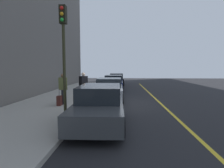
{
  "coord_description": "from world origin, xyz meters",
  "views": [
    {
      "loc": [
        11.34,
        0.8,
        2.21
      ],
      "look_at": [
        -2.27,
        0.01,
        0.99
      ],
      "focal_mm": 28.63,
      "sensor_mm": 36.0,
      "label": 1
    }
  ],
  "objects_px": {
    "parked_car_black": "(116,79)",
    "traffic_light_pole": "(64,44)",
    "pedestrian_black_coat": "(83,86)",
    "pedestrian_olive_coat": "(63,88)",
    "parked_car_charcoal": "(100,105)",
    "rolling_suitcase": "(59,101)",
    "parked_car_navy": "(114,83)",
    "parked_car_silver": "(109,89)"
  },
  "relations": [
    {
      "from": "parked_car_black",
      "to": "parked_car_navy",
      "type": "height_order",
      "value": "same"
    },
    {
      "from": "parked_car_black",
      "to": "traffic_light_pole",
      "type": "xyz_separation_m",
      "value": [
        16.24,
        -1.56,
        2.42
      ]
    },
    {
      "from": "parked_car_charcoal",
      "to": "traffic_light_pole",
      "type": "relative_size",
      "value": 1.01
    },
    {
      "from": "pedestrian_black_coat",
      "to": "rolling_suitcase",
      "type": "bearing_deg",
      "value": -31.63
    },
    {
      "from": "parked_car_silver",
      "to": "parked_car_charcoal",
      "type": "height_order",
      "value": "same"
    },
    {
      "from": "parked_car_navy",
      "to": "traffic_light_pole",
      "type": "distance_m",
      "value": 10.87
    },
    {
      "from": "traffic_light_pole",
      "to": "pedestrian_black_coat",
      "type": "bearing_deg",
      "value": -178.22
    },
    {
      "from": "parked_car_silver",
      "to": "pedestrian_olive_coat",
      "type": "distance_m",
      "value": 3.3
    },
    {
      "from": "parked_car_navy",
      "to": "pedestrian_olive_coat",
      "type": "relative_size",
      "value": 2.56
    },
    {
      "from": "parked_car_navy",
      "to": "pedestrian_olive_coat",
      "type": "xyz_separation_m",
      "value": [
        7.52,
        -2.55,
        0.32
      ]
    },
    {
      "from": "parked_car_silver",
      "to": "rolling_suitcase",
      "type": "bearing_deg",
      "value": -43.97
    },
    {
      "from": "parked_car_black",
      "to": "pedestrian_black_coat",
      "type": "xyz_separation_m",
      "value": [
        12.18,
        -1.69,
        0.34
      ]
    },
    {
      "from": "parked_car_black",
      "to": "parked_car_silver",
      "type": "bearing_deg",
      "value": -0.65
    },
    {
      "from": "parked_car_black",
      "to": "rolling_suitcase",
      "type": "xyz_separation_m",
      "value": [
        13.79,
        -2.68,
        -0.34
      ]
    },
    {
      "from": "pedestrian_black_coat",
      "to": "pedestrian_olive_coat",
      "type": "xyz_separation_m",
      "value": [
        1.08,
        -0.95,
        -0.02
      ]
    },
    {
      "from": "pedestrian_olive_coat",
      "to": "traffic_light_pole",
      "type": "xyz_separation_m",
      "value": [
        2.97,
        1.08,
        2.1
      ]
    },
    {
      "from": "parked_car_black",
      "to": "pedestrian_black_coat",
      "type": "height_order",
      "value": "pedestrian_black_coat"
    },
    {
      "from": "parked_car_black",
      "to": "rolling_suitcase",
      "type": "relative_size",
      "value": 5.26
    },
    {
      "from": "parked_car_silver",
      "to": "pedestrian_olive_coat",
      "type": "relative_size",
      "value": 2.37
    },
    {
      "from": "parked_car_charcoal",
      "to": "pedestrian_olive_coat",
      "type": "distance_m",
      "value": 4.01
    },
    {
      "from": "parked_car_navy",
      "to": "traffic_light_pole",
      "type": "xyz_separation_m",
      "value": [
        10.49,
        -1.47,
        2.42
      ]
    },
    {
      "from": "parked_car_navy",
      "to": "pedestrian_black_coat",
      "type": "relative_size",
      "value": 2.49
    },
    {
      "from": "parked_car_black",
      "to": "pedestrian_olive_coat",
      "type": "height_order",
      "value": "pedestrian_olive_coat"
    },
    {
      "from": "parked_car_charcoal",
      "to": "traffic_light_pole",
      "type": "height_order",
      "value": "traffic_light_pole"
    },
    {
      "from": "parked_car_black",
      "to": "pedestrian_black_coat",
      "type": "distance_m",
      "value": 12.3
    },
    {
      "from": "pedestrian_black_coat",
      "to": "pedestrian_olive_coat",
      "type": "distance_m",
      "value": 1.44
    },
    {
      "from": "pedestrian_black_coat",
      "to": "parked_car_charcoal",
      "type": "bearing_deg",
      "value": 20.52
    },
    {
      "from": "pedestrian_olive_coat",
      "to": "rolling_suitcase",
      "type": "xyz_separation_m",
      "value": [
        0.53,
        -0.04,
        -0.66
      ]
    },
    {
      "from": "parked_car_black",
      "to": "pedestrian_black_coat",
      "type": "bearing_deg",
      "value": -7.9
    },
    {
      "from": "parked_car_charcoal",
      "to": "pedestrian_black_coat",
      "type": "height_order",
      "value": "pedestrian_black_coat"
    },
    {
      "from": "traffic_light_pole",
      "to": "parked_car_black",
      "type": "bearing_deg",
      "value": 174.5
    },
    {
      "from": "parked_car_charcoal",
      "to": "pedestrian_black_coat",
      "type": "relative_size",
      "value": 2.55
    },
    {
      "from": "parked_car_black",
      "to": "traffic_light_pole",
      "type": "distance_m",
      "value": 16.49
    },
    {
      "from": "parked_car_charcoal",
      "to": "pedestrian_olive_coat",
      "type": "xyz_separation_m",
      "value": [
        -3.1,
        -2.52,
        0.32
      ]
    },
    {
      "from": "pedestrian_black_coat",
      "to": "traffic_light_pole",
      "type": "relative_size",
      "value": 0.4
    },
    {
      "from": "parked_car_silver",
      "to": "pedestrian_olive_coat",
      "type": "xyz_separation_m",
      "value": [
        2.12,
        -2.51,
        0.32
      ]
    },
    {
      "from": "pedestrian_olive_coat",
      "to": "traffic_light_pole",
      "type": "bearing_deg",
      "value": 19.91
    },
    {
      "from": "parked_car_silver",
      "to": "pedestrian_black_coat",
      "type": "distance_m",
      "value": 1.91
    },
    {
      "from": "pedestrian_olive_coat",
      "to": "traffic_light_pole",
      "type": "distance_m",
      "value": 3.8
    },
    {
      "from": "parked_car_silver",
      "to": "rolling_suitcase",
      "type": "height_order",
      "value": "parked_car_silver"
    },
    {
      "from": "pedestrian_olive_coat",
      "to": "parked_car_navy",
      "type": "bearing_deg",
      "value": 161.25
    },
    {
      "from": "parked_car_silver",
      "to": "pedestrian_black_coat",
      "type": "bearing_deg",
      "value": -56.42
    }
  ]
}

